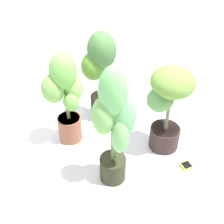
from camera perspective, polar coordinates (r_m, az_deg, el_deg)
The scene contains 6 objects.
ground_plane at distance 2.34m, azimuth 4.01°, elevation -7.97°, with size 8.00×8.00×0.00m, color silver.
potted_plant_front_left at distance 1.80m, azimuth 0.46°, elevation -2.45°, with size 0.32×0.26×0.93m.
potted_plant_back_left at distance 2.19m, azimuth -9.29°, elevation 3.39°, with size 0.35×0.28×0.79m.
potted_plant_front_right at distance 2.13m, azimuth 11.04°, elevation 1.92°, with size 0.41×0.40×0.73m.
potted_plant_back_center at distance 2.41m, azimuth -2.34°, elevation 7.98°, with size 0.33×0.29×0.82m.
hygrometer_box at distance 2.30m, azimuth 14.54°, elevation -10.30°, with size 0.09×0.09×0.03m.
Camera 1 is at (-1.02, -1.25, 1.70)m, focal length 46.09 mm.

